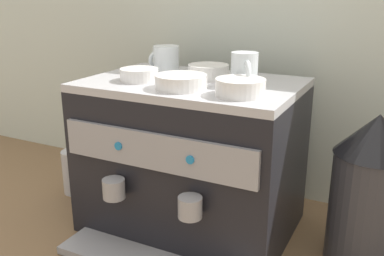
# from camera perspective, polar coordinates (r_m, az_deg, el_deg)

# --- Properties ---
(ground_plane) EXTENTS (4.00, 4.00, 0.00)m
(ground_plane) POSITION_cam_1_polar(r_m,az_deg,el_deg) (1.30, 0.00, -12.28)
(ground_plane) COLOR brown
(tiled_backsplash_wall) EXTENTS (2.80, 0.03, 1.06)m
(tiled_backsplash_wall) POSITION_cam_1_polar(r_m,az_deg,el_deg) (1.42, 5.97, 12.71)
(tiled_backsplash_wall) COLOR silver
(tiled_backsplash_wall) RESTS_ON ground_plane
(espresso_machine) EXTENTS (0.56, 0.49, 0.42)m
(espresso_machine) POSITION_cam_1_polar(r_m,az_deg,el_deg) (1.20, -0.11, -3.79)
(espresso_machine) COLOR black
(espresso_machine) RESTS_ON ground_plane
(ceramic_cup_0) EXTENTS (0.07, 0.10, 0.08)m
(ceramic_cup_0) POSITION_cam_1_polar(r_m,az_deg,el_deg) (1.08, 6.90, 7.58)
(ceramic_cup_0) COLOR silver
(ceramic_cup_0) RESTS_ON espresso_machine
(ceramic_cup_1) EXTENTS (0.10, 0.09, 0.08)m
(ceramic_cup_1) POSITION_cam_1_polar(r_m,az_deg,el_deg) (1.26, -3.44, 8.98)
(ceramic_cup_1) COLOR silver
(ceramic_cup_1) RESTS_ON espresso_machine
(ceramic_cup_2) EXTENTS (0.06, 0.10, 0.06)m
(ceramic_cup_2) POSITION_cam_1_polar(r_m,az_deg,el_deg) (1.33, -3.92, 9.10)
(ceramic_cup_2) COLOR silver
(ceramic_cup_2) RESTS_ON espresso_machine
(ceramic_bowl_0) EXTENTS (0.13, 0.13, 0.03)m
(ceramic_bowl_0) POSITION_cam_1_polar(r_m,az_deg,el_deg) (1.05, -1.47, 6.03)
(ceramic_bowl_0) COLOR white
(ceramic_bowl_0) RESTS_ON espresso_machine
(ceramic_bowl_1) EXTENTS (0.11, 0.11, 0.04)m
(ceramic_bowl_1) POSITION_cam_1_polar(r_m,az_deg,el_deg) (1.18, 2.16, 7.35)
(ceramic_bowl_1) COLOR white
(ceramic_bowl_1) RESTS_ON espresso_machine
(ceramic_bowl_2) EXTENTS (0.11, 0.11, 0.04)m
(ceramic_bowl_2) POSITION_cam_1_polar(r_m,az_deg,el_deg) (0.99, 6.35, 5.27)
(ceramic_bowl_2) COLOR white
(ceramic_bowl_2) RESTS_ON espresso_machine
(ceramic_bowl_3) EXTENTS (0.10, 0.10, 0.03)m
(ceramic_bowl_3) POSITION_cam_1_polar(r_m,az_deg,el_deg) (1.15, -6.93, 6.91)
(ceramic_bowl_3) COLOR white
(ceramic_bowl_3) RESTS_ON espresso_machine
(coffee_grinder) EXTENTS (0.19, 0.19, 0.38)m
(coffee_grinder) POSITION_cam_1_polar(r_m,az_deg,el_deg) (1.13, 22.29, -7.57)
(coffee_grinder) COLOR #333338
(coffee_grinder) RESTS_ON ground_plane
(milk_pitcher) EXTENTS (0.08, 0.08, 0.15)m
(milk_pitcher) POSITION_cam_1_polar(r_m,az_deg,el_deg) (1.50, -15.08, -5.54)
(milk_pitcher) COLOR #B7B7BC
(milk_pitcher) RESTS_ON ground_plane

